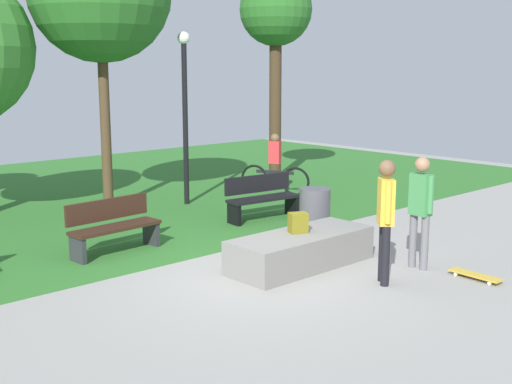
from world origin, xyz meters
TOP-DOWN VIEW (x-y plane):
  - ground_plane at (0.00, 0.00)m, footprint 28.00×28.00m
  - grass_lawn at (0.00, 7.66)m, footprint 26.60×12.69m
  - concrete_ledge at (0.83, -0.17)m, footprint 2.46×0.95m
  - backpack_on_ledge at (0.83, -0.09)m, footprint 0.34×0.30m
  - skater_performing_trick at (1.11, -1.55)m, footprint 0.36×0.37m
  - skater_watching at (2.10, -1.48)m, footprint 0.23×0.43m
  - skateboard_by_ledge at (2.26, -2.37)m, footprint 0.23×0.81m
  - park_bench_far_right at (-0.94, 2.51)m, footprint 1.63×0.58m
  - park_bench_near_path at (2.61, 2.65)m, footprint 1.65×0.66m
  - tree_leaning_ash at (6.08, 5.83)m, footprint 1.92×1.92m
  - lamp_post at (2.41, 4.97)m, footprint 0.28×0.28m
  - trash_bin at (2.38, 0.97)m, footprint 0.57×0.57m
  - cyclist_on_bicycle at (4.83, 4.55)m, footprint 0.83×1.67m

SIDE VIEW (x-z plane):
  - ground_plane at x=0.00m, z-range 0.00..0.00m
  - grass_lawn at x=0.00m, z-range 0.00..0.01m
  - skateboard_by_ledge at x=2.26m, z-range 0.02..0.10m
  - concrete_ledge at x=0.83m, z-range 0.00..0.53m
  - trash_bin at x=2.38m, z-range 0.00..0.90m
  - park_bench_far_right at x=-0.94m, z-range 0.03..0.94m
  - park_bench_near_path at x=2.61m, z-range 0.03..0.94m
  - cyclist_on_bicycle at x=4.83m, z-range -0.13..1.39m
  - backpack_on_ledge at x=0.83m, z-range 0.53..0.85m
  - skater_watching at x=2.10m, z-range 0.15..1.91m
  - skater_performing_trick at x=1.11m, z-range 0.17..1.98m
  - lamp_post at x=2.41m, z-range 0.44..4.32m
  - tree_leaning_ash at x=6.08m, z-range 1.68..7.25m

